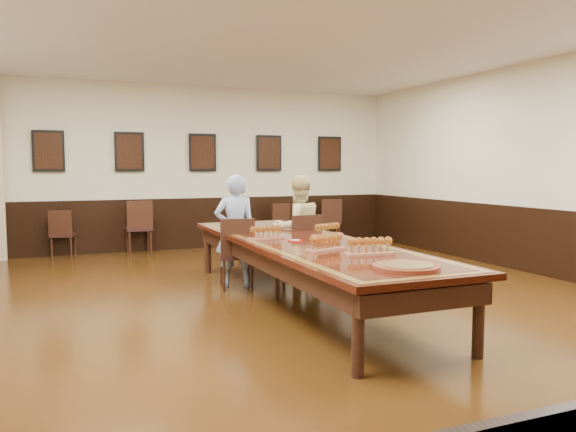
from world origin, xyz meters
name	(u,v)px	position (x,y,z in m)	size (l,w,h in m)	color
floor	(304,304)	(0.00, 0.00, -0.01)	(8.00, 10.00, 0.02)	black
ceiling	(305,27)	(0.00, 0.00, 3.21)	(8.00, 10.00, 0.02)	white
wall_back	(202,168)	(0.00, 5.01, 1.60)	(8.00, 0.02, 3.20)	beige
wall_right	(559,168)	(4.01, 0.00, 1.60)	(0.02, 10.00, 3.20)	beige
chair_man	(236,253)	(-0.50, 1.09, 0.47)	(0.44, 0.49, 0.95)	black
chair_woman	(301,248)	(0.47, 1.16, 0.48)	(0.45, 0.49, 0.96)	black
spare_chair_a	(63,233)	(-2.61, 4.80, 0.43)	(0.40, 0.43, 0.85)	black
spare_chair_b	(139,227)	(-1.29, 4.73, 0.50)	(0.47, 0.51, 1.00)	black
spare_chair_c	(276,225)	(1.43, 4.65, 0.44)	(0.41, 0.45, 0.88)	black
spare_chair_d	(330,220)	(2.74, 4.80, 0.47)	(0.44, 0.48, 0.93)	black
person_man	(235,231)	(-0.48, 1.19, 0.76)	(0.55, 0.36, 1.52)	#4A75BA
person_woman	(298,228)	(0.47, 1.26, 0.75)	(0.74, 0.58, 1.50)	#EFDF95
pink_phone	(337,235)	(0.60, 0.31, 0.76)	(0.08, 0.15, 0.01)	#DC4997
wainscoting	(304,261)	(0.00, 0.00, 0.50)	(8.00, 10.00, 1.00)	black
conference_table	(304,252)	(0.00, 0.00, 0.61)	(1.40, 5.00, 0.76)	black
posters	(203,153)	(0.00, 4.94, 1.90)	(6.14, 0.04, 0.74)	black
flight_a	(266,233)	(-0.38, 0.27, 0.83)	(0.46, 0.22, 0.17)	#95563E
flight_b	(327,230)	(0.44, 0.27, 0.83)	(0.46, 0.27, 0.16)	#95563E
flight_c	(326,243)	(-0.12, -0.83, 0.83)	(0.48, 0.28, 0.17)	#95563E
flight_d	(370,247)	(0.14, -1.27, 0.83)	(0.50, 0.21, 0.18)	#95563E
red_plate_grp	(295,241)	(-0.14, -0.05, 0.76)	(0.18, 0.18, 0.02)	#B40F0C
carved_platter	(406,267)	(0.04, -2.04, 0.77)	(0.63, 0.63, 0.05)	#531B10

